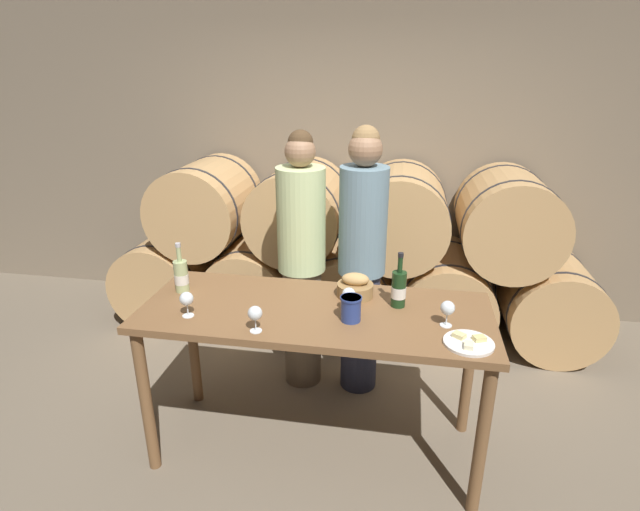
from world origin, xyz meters
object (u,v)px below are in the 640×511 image
wine_glass_center (349,295)px  wine_glass_right (448,309)px  bread_basket (355,287)px  wine_glass_far_left (187,299)px  blue_crock (351,308)px  person_right (362,261)px  person_left (302,262)px  wine_glass_left (255,314)px  cheese_plate (469,342)px  wine_bottle_red (399,289)px  tasting_table (315,328)px  wine_bottle_white (181,276)px

wine_glass_center → wine_glass_right: bearing=-7.9°
wine_glass_right → bread_basket: bearing=151.9°
wine_glass_center → wine_glass_far_left: bearing=-166.3°
wine_glass_far_left → wine_glass_center: 0.83m
blue_crock → person_right: bearing=91.4°
person_left → person_right: person_right is taller
wine_glass_left → wine_glass_center: (0.42, 0.29, 0.00)m
person_right → wine_glass_right: size_ratio=13.35×
person_right → blue_crock: (0.02, -0.76, 0.05)m
cheese_plate → wine_glass_left: bearing=-176.8°
bread_basket → wine_glass_right: 0.55m
person_right → cheese_plate: person_right is taller
cheese_plate → wine_glass_left: (-1.01, -0.06, 0.09)m
person_left → wine_glass_center: size_ratio=13.09×
blue_crock → cheese_plate: size_ratio=0.56×
person_left → wine_bottle_red: (0.65, -0.56, 0.11)m
blue_crock → wine_glass_center: bearing=103.4°
person_left → person_right: (0.40, 0.00, 0.03)m
wine_glass_center → blue_crock: bearing=-76.6°
wine_glass_far_left → tasting_table: bearing=16.7°
person_left → wine_glass_right: bearing=-39.5°
person_left → wine_glass_center: person_left is taller
wine_glass_left → wine_bottle_red: bearing=30.5°
wine_glass_left → wine_glass_far_left: bearing=167.0°
wine_bottle_white → wine_glass_right: size_ratio=2.16×
person_right → wine_glass_center: (-0.00, -0.66, 0.07)m
blue_crock → bread_basket: size_ratio=0.65×
wine_glass_right → cheese_plate: bearing=-60.1°
tasting_table → wine_glass_right: bearing=-5.2°
wine_bottle_red → wine_glass_right: size_ratio=2.26×
person_left → cheese_plate: (0.99, -0.90, 0.02)m
tasting_table → wine_bottle_white: 0.82m
wine_bottle_white → wine_glass_left: (0.55, -0.37, -0.00)m
bread_basket → wine_glass_right: bread_basket is taller
bread_basket → wine_glass_right: size_ratio=1.50×
person_left → blue_crock: bearing=-61.3°
cheese_plate → wine_glass_center: 0.64m
blue_crock → wine_glass_right: wine_glass_right is taller
cheese_plate → wine_bottle_red: bearing=134.7°
wine_bottle_white → wine_glass_left: size_ratio=2.16×
wine_bottle_white → person_right: bearing=30.8°
person_left → wine_glass_far_left: (-0.42, -0.86, 0.10)m
wine_glass_left → wine_glass_center: size_ratio=1.00×
bread_basket → person_left: bearing=130.6°
blue_crock → wine_glass_left: size_ratio=0.97×
tasting_table → wine_bottle_red: wine_bottle_red is taller
wine_bottle_white → wine_glass_center: wine_bottle_white is taller
bread_basket → wine_glass_center: (-0.01, -0.19, 0.04)m
wine_bottle_red → wine_glass_center: wine_bottle_red is taller
wine_bottle_white → tasting_table: bearing=-6.6°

